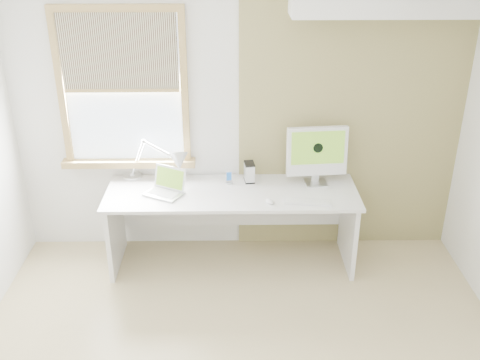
{
  "coord_description": "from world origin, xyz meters",
  "views": [
    {
      "loc": [
        -0.06,
        -2.97,
        2.94
      ],
      "look_at": [
        0.0,
        1.05,
        1.0
      ],
      "focal_mm": 41.93,
      "sensor_mm": 36.0,
      "label": 1
    }
  ],
  "objects_px": {
    "imac": "(317,152)",
    "desk_lamp": "(170,162)",
    "desk": "(232,208)",
    "laptop": "(166,187)",
    "external_drive": "(249,172)"
  },
  "relations": [
    {
      "from": "imac",
      "to": "desk_lamp",
      "type": "bearing_deg",
      "value": 179.79
    },
    {
      "from": "desk",
      "to": "imac",
      "type": "height_order",
      "value": "imac"
    },
    {
      "from": "desk",
      "to": "desk_lamp",
      "type": "height_order",
      "value": "desk_lamp"
    },
    {
      "from": "desk",
      "to": "imac",
      "type": "xyz_separation_m",
      "value": [
        0.75,
        0.11,
        0.49
      ]
    },
    {
      "from": "laptop",
      "to": "desk",
      "type": "bearing_deg",
      "value": 7.61
    },
    {
      "from": "desk_lamp",
      "to": "imac",
      "type": "bearing_deg",
      "value": -0.21
    },
    {
      "from": "desk",
      "to": "external_drive",
      "type": "relative_size",
      "value": 12.4
    },
    {
      "from": "desk",
      "to": "desk_lamp",
      "type": "xyz_separation_m",
      "value": [
        -0.55,
        0.11,
        0.4
      ]
    },
    {
      "from": "desk_lamp",
      "to": "laptop",
      "type": "relative_size",
      "value": 1.69
    },
    {
      "from": "desk_lamp",
      "to": "external_drive",
      "type": "height_order",
      "value": "desk_lamp"
    },
    {
      "from": "desk",
      "to": "external_drive",
      "type": "bearing_deg",
      "value": 43.31
    },
    {
      "from": "desk",
      "to": "external_drive",
      "type": "distance_m",
      "value": 0.36
    },
    {
      "from": "external_drive",
      "to": "imac",
      "type": "height_order",
      "value": "imac"
    },
    {
      "from": "laptop",
      "to": "imac",
      "type": "xyz_separation_m",
      "value": [
        1.32,
        0.18,
        0.24
      ]
    },
    {
      "from": "desk_lamp",
      "to": "imac",
      "type": "distance_m",
      "value": 1.3
    }
  ]
}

